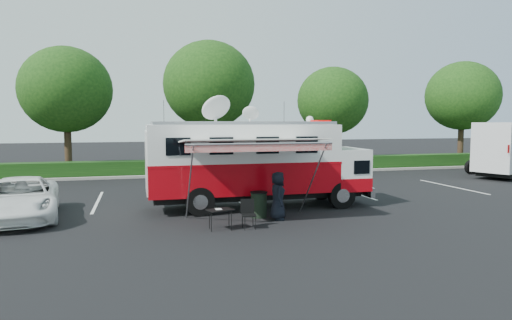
{
  "coord_description": "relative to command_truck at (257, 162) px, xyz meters",
  "views": [
    {
      "loc": [
        -4.77,
        -17.76,
        3.55
      ],
      "look_at": [
        0.0,
        0.5,
        1.9
      ],
      "focal_mm": 32.0,
      "sensor_mm": 36.0,
      "label": 1
    }
  ],
  "objects": [
    {
      "name": "ground_plane",
      "position": [
        0.08,
        0.0,
        -1.85
      ],
      "size": [
        120.0,
        120.0,
        0.0
      ],
      "primitive_type": "plane",
      "color": "black",
      "rests_on": "ground"
    },
    {
      "name": "back_border",
      "position": [
        1.22,
        12.9,
        3.15
      ],
      "size": [
        60.0,
        6.14,
        8.87
      ],
      "color": "#9E998E",
      "rests_on": "ground_plane"
    },
    {
      "name": "stall_lines",
      "position": [
        -0.42,
        3.0,
        -1.85
      ],
      "size": [
        24.12,
        5.5,
        0.01
      ],
      "color": "silver",
      "rests_on": "ground_plane"
    },
    {
      "name": "command_truck",
      "position": [
        0.0,
        0.0,
        0.0
      ],
      "size": [
        9.01,
        2.48,
        4.33
      ],
      "color": "black",
      "rests_on": "ground_plane"
    },
    {
      "name": "awning",
      "position": [
        -0.81,
        -2.58,
        0.93
      ],
      "size": [
        4.92,
        2.55,
        2.97
      ],
      "color": "white",
      "rests_on": "ground_plane"
    },
    {
      "name": "white_suv",
      "position": [
        -8.78,
        -0.02,
        -1.85
      ],
      "size": [
        3.2,
        5.64,
        1.49
      ],
      "primitive_type": "imported",
      "rotation": [
        0.0,
        0.0,
        0.14
      ],
      "color": "white",
      "rests_on": "ground_plane"
    },
    {
      "name": "person",
      "position": [
        0.13,
        -2.39,
        -1.85
      ],
      "size": [
        0.72,
        0.94,
        1.72
      ],
      "primitive_type": "imported",
      "rotation": [
        0.0,
        0.0,
        1.35
      ],
      "color": "black",
      "rests_on": "ground_plane"
    },
    {
      "name": "folding_table",
      "position": [
        -2.13,
        -3.38,
        -1.23
      ],
      "size": [
        0.93,
        0.77,
        0.68
      ],
      "color": "black",
      "rests_on": "ground_plane"
    },
    {
      "name": "folding_chair",
      "position": [
        -1.2,
        -3.38,
        -1.29
      ],
      "size": [
        0.52,
        0.54,
        0.95
      ],
      "color": "black",
      "rests_on": "ground_plane"
    },
    {
      "name": "trash_bin",
      "position": [
        -0.42,
        -1.84,
        -1.38
      ],
      "size": [
        0.63,
        0.63,
        0.94
      ],
      "color": "black",
      "rests_on": "ground_plane"
    }
  ]
}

